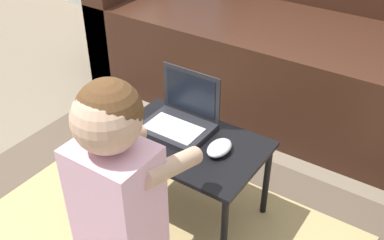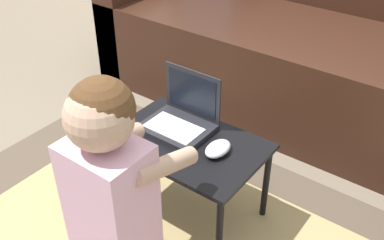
{
  "view_description": "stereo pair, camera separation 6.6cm",
  "coord_description": "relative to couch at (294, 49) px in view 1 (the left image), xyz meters",
  "views": [
    {
      "loc": [
        0.77,
        -1.03,
        1.31
      ],
      "look_at": [
        0.02,
        0.08,
        0.41
      ],
      "focal_mm": 42.0,
      "sensor_mm": 36.0,
      "label": 1
    },
    {
      "loc": [
        0.82,
        -0.99,
        1.31
      ],
      "look_at": [
        0.02,
        0.08,
        0.41
      ],
      "focal_mm": 42.0,
      "sensor_mm": 36.0,
      "label": 2
    }
  ],
  "objects": [
    {
      "name": "ground_plane",
      "position": [
        -0.0,
        -1.07,
        -0.3
      ],
      "size": [
        16.0,
        16.0,
        0.0
      ],
      "primitive_type": "plane",
      "color": "#7F705B"
    },
    {
      "name": "couch",
      "position": [
        0.0,
        0.0,
        0.0
      ],
      "size": [
        2.13,
        0.86,
        0.84
      ],
      "color": "#381E14",
      "rests_on": "ground_plane"
    },
    {
      "name": "laptop_desk",
      "position": [
        0.03,
        -1.04,
        0.01
      ],
      "size": [
        0.55,
        0.36,
        0.35
      ],
      "color": "black",
      "rests_on": "ground_plane"
    },
    {
      "name": "laptop",
      "position": [
        -0.04,
        -0.98,
        0.08
      ],
      "size": [
        0.25,
        0.2,
        0.21
      ],
      "color": "#232328",
      "rests_on": "laptop_desk"
    },
    {
      "name": "computer_mouse",
      "position": [
        0.15,
        -1.03,
        0.07
      ],
      "size": [
        0.07,
        0.11,
        0.04
      ],
      "color": "silver",
      "rests_on": "laptop_desk"
    },
    {
      "name": "person_seated",
      "position": [
        0.07,
        -1.45,
        0.07
      ],
      "size": [
        0.3,
        0.38,
        0.8
      ],
      "color": "#E5B2CC",
      "rests_on": "ground_plane"
    }
  ]
}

